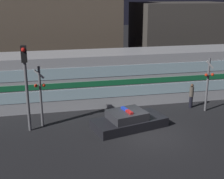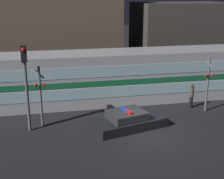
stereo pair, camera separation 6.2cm
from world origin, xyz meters
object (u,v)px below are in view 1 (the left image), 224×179
object	(u,v)px
train	(98,78)
traffic_light_corner	(26,78)
pedestrian	(191,95)
crossing_signal_near	(208,83)
police_car	(129,121)

from	to	relation	value
train	traffic_light_corner	distance (m)	6.29
train	pedestrian	distance (m)	6.58
crossing_signal_near	traffic_light_corner	xyz separation A→B (m)	(-11.32, -0.75, 1.15)
pedestrian	train	bearing A→B (deg)	157.30
pedestrian	traffic_light_corner	xyz separation A→B (m)	(-10.64, -1.53, 2.24)
pedestrian	crossing_signal_near	distance (m)	1.51
train	police_car	xyz separation A→B (m)	(0.99, -4.83, -1.38)
crossing_signal_near	train	bearing A→B (deg)	153.75
police_car	crossing_signal_near	xyz separation A→B (m)	(5.71, 1.53, 1.55)
pedestrian	crossing_signal_near	xyz separation A→B (m)	(0.68, -0.79, 1.09)
train	crossing_signal_near	world-z (taller)	train
traffic_light_corner	train	bearing A→B (deg)	41.19
crossing_signal_near	police_car	bearing A→B (deg)	-165.00
crossing_signal_near	pedestrian	bearing A→B (deg)	130.94
pedestrian	crossing_signal_near	bearing A→B (deg)	-49.06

